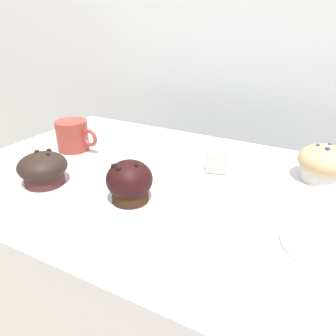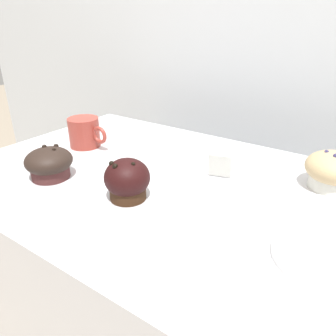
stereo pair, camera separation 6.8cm
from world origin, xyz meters
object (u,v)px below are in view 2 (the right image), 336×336
(muffin_back_left, at_px, (334,171))
(serving_plate, at_px, (329,257))
(muffin_back_right, at_px, (127,180))
(coffee_cup, at_px, (85,132))
(muffin_front_center, at_px, (49,163))

(muffin_back_left, height_order, serving_plate, muffin_back_left)
(muffin_back_right, height_order, serving_plate, muffin_back_right)
(muffin_back_right, relative_size, coffee_cup, 0.71)
(muffin_back_left, distance_m, coffee_cup, 0.62)
(coffee_cup, bearing_deg, serving_plate, -10.38)
(muffin_front_center, bearing_deg, serving_plate, 6.01)
(muffin_back_left, bearing_deg, muffin_front_center, -149.98)
(muffin_back_left, xyz_separation_m, coffee_cup, (-0.61, -0.12, 0.00))
(muffin_back_right, bearing_deg, coffee_cup, 152.16)
(muffin_front_center, bearing_deg, muffin_back_left, 30.02)
(muffin_back_right, bearing_deg, muffin_back_left, 40.53)
(muffin_back_left, xyz_separation_m, serving_plate, (0.04, -0.24, -0.04))
(muffin_back_left, xyz_separation_m, muffin_back_right, (-0.32, -0.28, -0.00))
(muffin_front_center, height_order, serving_plate, muffin_front_center)
(muffin_front_center, xyz_separation_m, muffin_back_right, (0.20, 0.03, 0.01))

